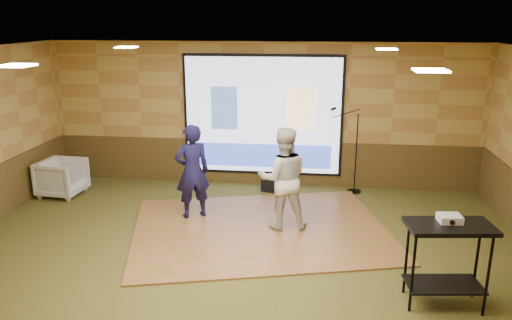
# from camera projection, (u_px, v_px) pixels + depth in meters

# --- Properties ---
(ground) EXTENTS (9.00, 9.00, 0.00)m
(ground) POSITION_uv_depth(u_px,v_px,m) (238.00, 258.00, 7.47)
(ground) COLOR #303D1B
(ground) RESTS_ON ground
(room_shell) EXTENTS (9.04, 7.04, 3.02)m
(room_shell) POSITION_uv_depth(u_px,v_px,m) (237.00, 121.00, 6.89)
(room_shell) COLOR tan
(room_shell) RESTS_ON ground
(wainscot_back) EXTENTS (9.00, 0.04, 0.95)m
(wainscot_back) POSITION_uv_depth(u_px,v_px,m) (263.00, 162.00, 10.66)
(wainscot_back) COLOR #4C3919
(wainscot_back) RESTS_ON ground
(projector_screen) EXTENTS (3.32, 0.06, 2.52)m
(projector_screen) POSITION_uv_depth(u_px,v_px,m) (263.00, 117.00, 10.34)
(projector_screen) COLOR black
(projector_screen) RESTS_ON room_shell
(downlight_nw) EXTENTS (0.32, 0.32, 0.02)m
(downlight_nw) POSITION_uv_depth(u_px,v_px,m) (126.00, 47.00, 8.61)
(downlight_nw) COLOR #FFE7BF
(downlight_nw) RESTS_ON room_shell
(downlight_ne) EXTENTS (0.32, 0.32, 0.02)m
(downlight_ne) POSITION_uv_depth(u_px,v_px,m) (387.00, 49.00, 8.12)
(downlight_ne) COLOR #FFE7BF
(downlight_ne) RESTS_ON room_shell
(downlight_sw) EXTENTS (0.32, 0.32, 0.02)m
(downlight_sw) POSITION_uv_depth(u_px,v_px,m) (17.00, 65.00, 5.46)
(downlight_sw) COLOR #FFE7BF
(downlight_sw) RESTS_ON room_shell
(downlight_se) EXTENTS (0.32, 0.32, 0.02)m
(downlight_se) POSITION_uv_depth(u_px,v_px,m) (431.00, 70.00, 4.97)
(downlight_se) COLOR #FFE7BF
(downlight_se) RESTS_ON room_shell
(dance_floor) EXTENTS (4.88, 4.16, 0.03)m
(dance_floor) POSITION_uv_depth(u_px,v_px,m) (260.00, 229.00, 8.45)
(dance_floor) COLOR brown
(dance_floor) RESTS_ON ground
(player_left) EXTENTS (0.73, 0.65, 1.68)m
(player_left) POSITION_uv_depth(u_px,v_px,m) (192.00, 171.00, 8.74)
(player_left) COLOR #16133E
(player_left) RESTS_ON dance_floor
(player_right) EXTENTS (0.94, 0.79, 1.74)m
(player_right) POSITION_uv_depth(u_px,v_px,m) (283.00, 178.00, 8.27)
(player_right) COLOR beige
(player_right) RESTS_ON dance_floor
(av_table) EXTENTS (1.03, 0.54, 1.08)m
(av_table) POSITION_uv_depth(u_px,v_px,m) (448.00, 247.00, 6.08)
(av_table) COLOR black
(av_table) RESTS_ON ground
(projector) EXTENTS (0.29, 0.25, 0.09)m
(projector) POSITION_uv_depth(u_px,v_px,m) (450.00, 218.00, 6.05)
(projector) COLOR silver
(projector) RESTS_ON av_table
(mic_stand) EXTENTS (0.69, 0.28, 1.76)m
(mic_stand) POSITION_uv_depth(u_px,v_px,m) (352.00, 169.00, 10.15)
(mic_stand) COLOR black
(mic_stand) RESTS_ON ground
(banquet_chair) EXTENTS (0.88, 0.86, 0.74)m
(banquet_chair) POSITION_uv_depth(u_px,v_px,m) (62.00, 178.00, 9.99)
(banquet_chair) COLOR gray
(banquet_chair) RESTS_ON ground
(duffel_bag) EXTENTS (0.52, 0.42, 0.28)m
(duffel_bag) POSITION_uv_depth(u_px,v_px,m) (274.00, 184.00, 10.30)
(duffel_bag) COLOR black
(duffel_bag) RESTS_ON ground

